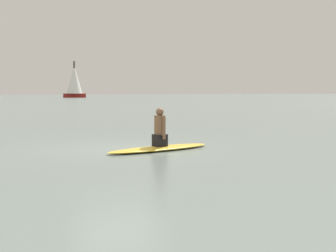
% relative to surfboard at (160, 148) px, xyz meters
% --- Properties ---
extents(ground_plane, '(400.00, 400.00, 0.00)m').
position_rel_surfboard_xyz_m(ground_plane, '(0.79, 0.87, -0.06)').
color(ground_plane, slate).
extents(surfboard, '(1.24, 3.38, 0.11)m').
position_rel_surfboard_xyz_m(surfboard, '(0.00, 0.00, 0.00)').
color(surfboard, gold).
rests_on(surfboard, ground).
extents(person_paddler, '(0.46, 0.38, 1.04)m').
position_rel_surfboard_xyz_m(person_paddler, '(0.00, -0.00, 0.53)').
color(person_paddler, black).
rests_on(person_paddler, surfboard).
extents(sailboat_far_right, '(4.74, 5.59, 8.74)m').
position_rel_surfboard_xyz_m(sailboat_far_right, '(100.02, -32.14, 4.03)').
color(sailboat_far_right, maroon).
rests_on(sailboat_far_right, ground).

